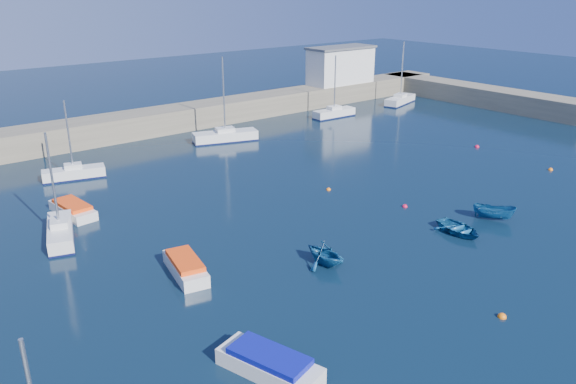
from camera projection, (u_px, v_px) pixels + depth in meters
ground at (514, 289)px, 32.29m from camera, size 220.00×220.00×0.00m
back_wall at (153, 122)px, 65.45m from camera, size 96.00×4.50×2.60m
right_arm at (477, 95)px, 80.98m from camera, size 4.50×32.00×2.60m
harbor_office at (341, 66)px, 81.68m from camera, size 10.00×4.00×5.00m
sailboat_3 at (60, 232)px, 38.29m from camera, size 3.19×5.86×7.55m
sailboat_5 at (74, 173)px, 50.17m from camera, size 5.50×2.82×7.10m
sailboat_6 at (225, 136)px, 62.03m from camera, size 7.32×4.03×9.22m
sailboat_7 at (334, 113)px, 73.16m from camera, size 6.03×1.94×7.92m
sailboat_8 at (400, 100)px, 81.30m from camera, size 6.98×3.76×8.78m
motorboat_0 at (269, 364)px, 25.12m from camera, size 3.08×5.23×1.11m
motorboat_1 at (185, 267)px, 33.74m from camera, size 2.44×4.70×1.10m
motorboat_2 at (73, 209)px, 42.46m from camera, size 2.19×4.93×0.98m
dinghy_center at (459, 229)px, 39.30m from camera, size 3.03×3.88×0.73m
dinghy_left at (325, 253)px, 34.80m from camera, size 2.77×3.15×1.58m
dinghy_right at (494, 212)px, 41.51m from camera, size 2.56×3.21×1.18m
buoy_0 at (502, 317)px, 29.56m from camera, size 0.47×0.47×0.47m
buoy_1 at (405, 207)px, 44.10m from camera, size 0.43×0.43×0.43m
buoy_2 at (550, 170)px, 52.74m from camera, size 0.44×0.44×0.44m
buoy_3 at (328, 190)px, 47.69m from camera, size 0.40×0.40×0.40m
buoy_4 at (477, 147)px, 60.05m from camera, size 0.51×0.51×0.51m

